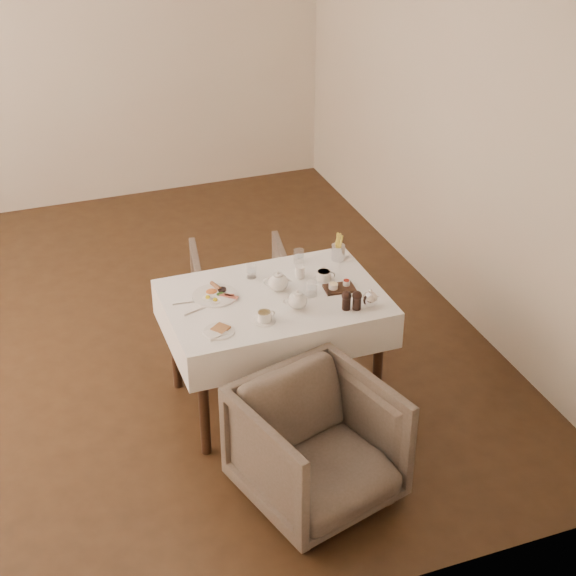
% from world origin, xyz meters
% --- Properties ---
extents(table, '(1.28, 0.88, 0.75)m').
position_xyz_m(table, '(0.63, -0.91, 0.64)').
color(table, black).
rests_on(table, ground).
extents(armchair_near, '(0.92, 0.93, 0.69)m').
position_xyz_m(armchair_near, '(0.56, -1.80, 0.35)').
color(armchair_near, '#4F463A').
rests_on(armchair_near, ground).
extents(armchair_far, '(0.74, 0.76, 0.60)m').
position_xyz_m(armchair_far, '(0.70, -0.02, 0.30)').
color(armchair_far, '#4F463A').
rests_on(armchair_far, ground).
extents(breakfast_plate, '(0.27, 0.27, 0.03)m').
position_xyz_m(breakfast_plate, '(0.31, -0.79, 0.76)').
color(breakfast_plate, white).
rests_on(breakfast_plate, table).
extents(side_plate, '(0.18, 0.17, 0.02)m').
position_xyz_m(side_plate, '(0.22, -1.17, 0.76)').
color(side_plate, white).
rests_on(side_plate, table).
extents(teapot_centre, '(0.20, 0.18, 0.13)m').
position_xyz_m(teapot_centre, '(0.68, -0.86, 0.82)').
color(teapot_centre, white).
rests_on(teapot_centre, table).
extents(teapot_front, '(0.18, 0.15, 0.12)m').
position_xyz_m(teapot_front, '(0.72, -1.09, 0.82)').
color(teapot_front, white).
rests_on(teapot_front, table).
extents(creamer, '(0.07, 0.07, 0.07)m').
position_xyz_m(creamer, '(0.86, -0.75, 0.79)').
color(creamer, white).
rests_on(creamer, table).
extents(teacup_near, '(0.13, 0.13, 0.06)m').
position_xyz_m(teacup_near, '(0.49, -1.15, 0.78)').
color(teacup_near, white).
rests_on(teacup_near, table).
extents(teacup_far, '(0.13, 0.13, 0.07)m').
position_xyz_m(teacup_far, '(0.98, -0.84, 0.79)').
color(teacup_far, white).
rests_on(teacup_far, table).
extents(glass_left, '(0.06, 0.06, 0.09)m').
position_xyz_m(glass_left, '(0.58, -0.65, 0.80)').
color(glass_left, silver).
rests_on(glass_left, table).
extents(glass_mid, '(0.08, 0.08, 0.09)m').
position_xyz_m(glass_mid, '(0.85, -0.97, 0.80)').
color(glass_mid, silver).
rests_on(glass_mid, table).
extents(glass_right, '(0.07, 0.07, 0.09)m').
position_xyz_m(glass_right, '(0.92, -0.58, 0.80)').
color(glass_right, silver).
rests_on(glass_right, table).
extents(condiment_board, '(0.19, 0.14, 0.05)m').
position_xyz_m(condiment_board, '(1.03, -0.97, 0.77)').
color(condiment_board, black).
rests_on(condiment_board, table).
extents(pepper_mill_left, '(0.06, 0.06, 0.12)m').
position_xyz_m(pepper_mill_left, '(0.98, -1.19, 0.81)').
color(pepper_mill_left, black).
rests_on(pepper_mill_left, table).
extents(pepper_mill_right, '(0.08, 0.08, 0.12)m').
position_xyz_m(pepper_mill_right, '(1.04, -1.21, 0.81)').
color(pepper_mill_right, black).
rests_on(pepper_mill_right, table).
extents(silver_pot, '(0.12, 0.10, 0.12)m').
position_xyz_m(silver_pot, '(1.12, -1.21, 0.81)').
color(silver_pot, white).
rests_on(silver_pot, table).
extents(fries_cup, '(0.08, 0.08, 0.18)m').
position_xyz_m(fries_cup, '(1.17, -0.62, 0.83)').
color(fries_cup, silver).
rests_on(fries_cup, table).
extents(cutlery_fork, '(0.18, 0.03, 0.00)m').
position_xyz_m(cutlery_fork, '(0.14, -0.81, 0.76)').
color(cutlery_fork, silver).
rests_on(cutlery_fork, table).
extents(cutlery_knife, '(0.18, 0.07, 0.00)m').
position_xyz_m(cutlery_knife, '(0.17, -0.91, 0.76)').
color(cutlery_knife, silver).
rests_on(cutlery_knife, table).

